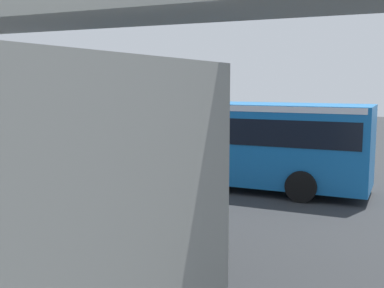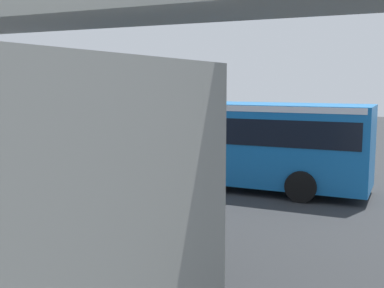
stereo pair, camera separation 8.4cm
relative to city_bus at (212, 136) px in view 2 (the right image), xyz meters
The scene contains 10 objects.
ground 2.12m from the city_bus, 88.54° to the right, with size 80.00×80.00×0.00m, color #2D3033.
city_bus is the anchor object (origin of this frame).
parked_van 7.49m from the city_bus, 40.69° to the left, with size 4.80×2.17×2.05m.
pedestrian 4.31m from the city_bus, 104.94° to the right, with size 0.38×0.38×1.79m.
traffic_sign 6.71m from the city_bus, 34.41° to the right, with size 0.08×0.60×2.80m.
lane_dash_left 5.45m from the city_bus, 141.01° to the right, with size 2.00×0.20×0.01m, color silver.
lane_dash_centre 3.73m from the city_bus, 89.56° to the right, with size 2.00×0.20×0.01m, color silver.
lane_dash_right 5.49m from the city_bus, 38.64° to the right, with size 2.00×0.20×0.01m, color silver.
lane_dash_rightmost 8.85m from the city_bus, 21.85° to the right, with size 2.00×0.20×0.01m, color silver.
pedestrian_overpass 8.73m from the city_bus, 89.82° to the left, with size 25.86×2.60×6.81m.
Camera 2 is at (-6.93, 17.66, 3.94)m, focal length 44.75 mm.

